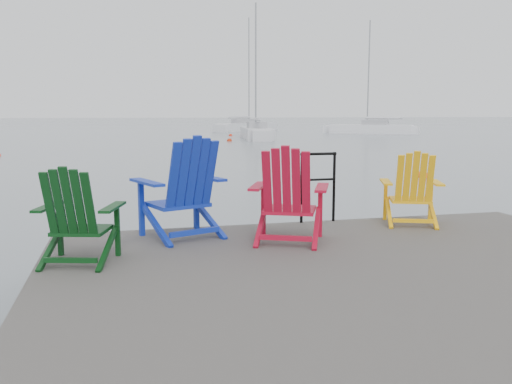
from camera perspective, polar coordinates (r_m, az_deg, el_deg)
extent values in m
plane|color=slate|center=(4.97, 13.73, -14.38)|extent=(400.00, 400.00, 0.00)
cube|color=#2B2826|center=(4.83, 13.90, -10.00)|extent=(6.00, 5.00, 0.20)
cylinder|color=black|center=(6.64, -17.96, -11.42)|extent=(0.26, 0.26, 1.20)
cylinder|color=black|center=(6.97, 5.14, -10.09)|extent=(0.26, 0.26, 1.20)
cylinder|color=black|center=(8.22, 23.40, -7.87)|extent=(0.26, 0.26, 1.20)
cylinder|color=black|center=(6.92, 4.83, 0.43)|extent=(0.04, 0.04, 0.90)
cylinder|color=black|center=(7.08, 8.21, 0.55)|extent=(0.04, 0.04, 0.90)
cylinder|color=black|center=(6.95, 6.60, 4.01)|extent=(0.48, 0.04, 0.04)
cylinder|color=black|center=(6.98, 6.55, 1.31)|extent=(0.44, 0.03, 0.03)
cube|color=black|center=(5.41, -17.84, -3.85)|extent=(0.58, 0.54, 0.04)
cube|color=black|center=(5.68, -19.94, -3.79)|extent=(0.06, 0.06, 0.51)
cube|color=black|center=(5.50, -14.38, -3.94)|extent=(0.06, 0.06, 0.51)
cube|color=black|center=(5.47, -21.05, -1.46)|extent=(0.25, 0.56, 0.03)
cube|color=black|center=(5.26, -14.85, -1.54)|extent=(0.25, 0.56, 0.03)
cube|color=black|center=(5.09, -19.09, -1.19)|extent=(0.49, 0.34, 0.62)
cube|color=#1029A6|center=(6.26, -8.23, -1.26)|extent=(0.74, 0.70, 0.04)
cube|color=#1029A6|center=(6.32, -11.97, -1.72)|extent=(0.07, 0.07, 0.63)
cube|color=#1029A6|center=(6.62, -6.31, -1.14)|extent=(0.07, 0.07, 0.63)
cube|color=#1029A6|center=(6.04, -11.43, 1.01)|extent=(0.36, 0.69, 0.03)
cube|color=#1029A6|center=(6.37, -5.12, 1.52)|extent=(0.36, 0.69, 0.03)
cube|color=#1029A6|center=(5.88, -6.74, 1.84)|extent=(0.62, 0.46, 0.77)
cube|color=#AC0C26|center=(6.00, 3.56, -1.89)|extent=(0.70, 0.67, 0.04)
cube|color=#AC0C26|center=(6.24, 0.79, -1.89)|extent=(0.07, 0.07, 0.58)
cube|color=#AC0C26|center=(6.18, 6.77, -2.06)|extent=(0.07, 0.07, 0.58)
cube|color=#AC0C26|center=(5.98, 0.22, 0.62)|extent=(0.37, 0.63, 0.03)
cube|color=#AC0C26|center=(5.91, 6.95, 0.46)|extent=(0.37, 0.63, 0.03)
cube|color=#AC0C26|center=(5.61, 3.22, 0.98)|extent=(0.57, 0.45, 0.71)
cube|color=#FFB30E|center=(7.18, 15.91, -0.81)|extent=(0.61, 0.58, 0.04)
cube|color=#FFB30E|center=(7.32, 13.46, -0.86)|extent=(0.06, 0.06, 0.51)
cube|color=#FFB30E|center=(7.41, 17.90, -0.93)|extent=(0.06, 0.06, 0.51)
cube|color=#FFB30E|center=(7.09, 13.52, 1.05)|extent=(0.30, 0.56, 0.03)
cube|color=#FFB30E|center=(7.18, 18.45, 0.94)|extent=(0.30, 0.56, 0.03)
cube|color=#FFB30E|center=(6.85, 16.37, 1.33)|extent=(0.51, 0.38, 0.63)
cube|color=silver|center=(39.86, 0.02, 5.99)|extent=(2.83, 7.29, 1.10)
cube|color=#9E9EA3|center=(39.48, 0.08, 6.98)|extent=(1.58, 2.29, 0.55)
cylinder|color=gray|center=(40.31, -0.03, 13.11)|extent=(0.12, 0.12, 8.88)
cube|color=silver|center=(57.73, -0.98, 6.72)|extent=(7.94, 7.51, 1.10)
cube|color=#9E9EA3|center=(57.36, -1.24, 7.41)|extent=(2.99, 2.92, 0.55)
cylinder|color=gray|center=(58.23, -0.75, 12.62)|extent=(0.12, 0.12, 10.85)
cube|color=white|center=(50.93, 12.01, 6.33)|extent=(7.00, 6.11, 1.10)
cube|color=#9E9EA3|center=(50.83, 12.44, 7.10)|extent=(2.58, 2.44, 0.55)
cylinder|color=gray|center=(51.11, 11.77, 12.15)|extent=(0.12, 0.12, 9.26)
sphere|color=#F4460E|center=(16.81, 17.09, 1.50)|extent=(0.38, 0.38, 0.38)
sphere|color=red|center=(36.54, -2.81, 5.37)|extent=(0.36, 0.36, 0.36)
sphere|color=red|center=(44.94, -2.70, 5.93)|extent=(0.32, 0.32, 0.32)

